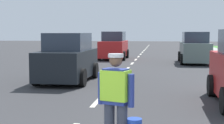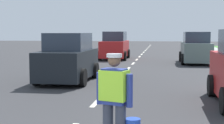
% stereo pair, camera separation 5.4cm
% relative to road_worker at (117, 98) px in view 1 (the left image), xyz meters
% --- Properties ---
extents(ground_plane, '(96.00, 96.00, 0.00)m').
position_rel_road_worker_xyz_m(ground_plane, '(-1.10, 19.17, -0.93)').
color(ground_plane, '#333335').
extents(lane_center_line, '(0.14, 46.40, 0.01)m').
position_rel_road_worker_xyz_m(lane_center_line, '(-1.10, 23.37, -0.93)').
color(lane_center_line, silver).
rests_on(lane_center_line, ground).
extents(road_worker, '(0.77, 0.41, 1.67)m').
position_rel_road_worker_xyz_m(road_worker, '(0.00, 0.00, 0.00)').
color(road_worker, '#383D4C').
rests_on(road_worker, ground).
extents(car_parked_far, '(1.96, 4.28, 2.03)m').
position_rel_road_worker_xyz_m(car_parked_far, '(2.87, 16.72, 0.01)').
color(car_parked_far, slate).
rests_on(car_parked_far, ground).
extents(car_oncoming_second, '(1.99, 3.98, 2.05)m').
position_rel_road_worker_xyz_m(car_oncoming_second, '(-2.77, 19.22, 0.02)').
color(car_oncoming_second, red).
rests_on(car_oncoming_second, ground).
extents(car_oncoming_lead, '(2.01, 3.84, 1.98)m').
position_rel_road_worker_xyz_m(car_oncoming_lead, '(-3.05, 7.74, -0.01)').
color(car_oncoming_lead, black).
rests_on(car_oncoming_lead, ground).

